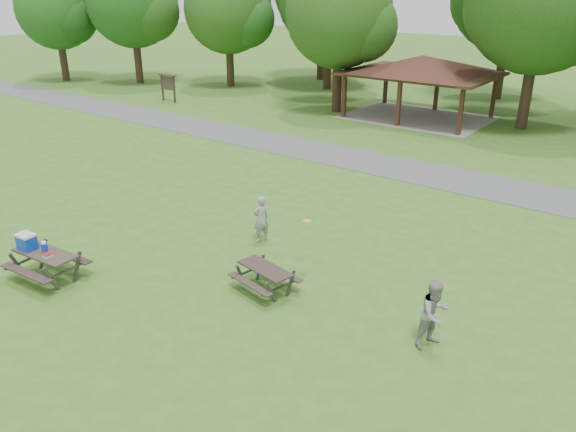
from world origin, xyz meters
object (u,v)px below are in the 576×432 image
Objects in this scene: picnic_table_near at (40,253)px; frisbee_catcher at (435,314)px; frisbee_thrower at (261,219)px; picnic_table_middle at (265,273)px.

frisbee_catcher reaches higher than picnic_table_near.
frisbee_catcher is at bearing 19.69° from picnic_table_near.
frisbee_thrower is at bearing 58.73° from picnic_table_near.
picnic_table_middle is at bearing 59.62° from frisbee_thrower.
frisbee_catcher is (10.21, 3.65, 0.05)m from picnic_table_near.
frisbee_catcher is (6.78, -1.99, 0.06)m from frisbee_thrower.
frisbee_thrower is 0.93× the size of frisbee_catcher.
picnic_table_near is 6.43m from picnic_table_middle.
picnic_table_near is at bearing 132.73° from frisbee_catcher.
frisbee_thrower is (-2.11, 2.38, 0.26)m from picnic_table_middle.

